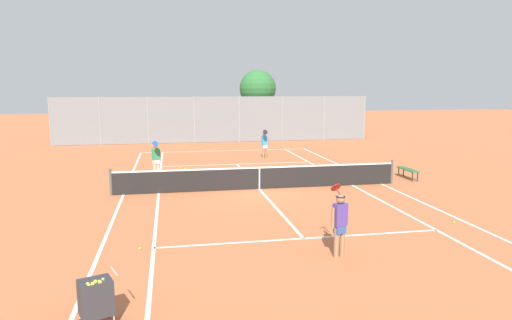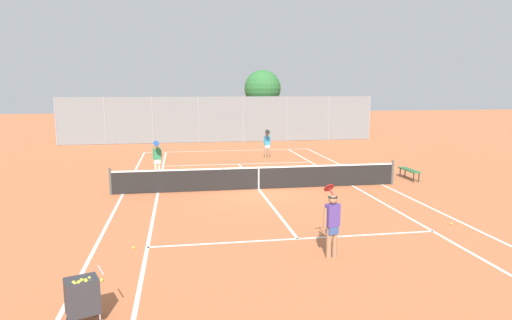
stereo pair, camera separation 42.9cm
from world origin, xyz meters
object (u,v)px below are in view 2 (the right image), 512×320
loose_tennis_ball_3 (451,224)px  courtside_bench (409,171)px  loose_tennis_ball_1 (182,168)px  loose_tennis_ball_4 (187,168)px  player_near_side (332,222)px  player_far_left (157,157)px  tennis_net (259,177)px  loose_tennis_ball_2 (102,280)px  ball_cart (82,296)px  tree_behind_left (264,89)px  loose_tennis_ball_0 (133,248)px  player_far_right (267,143)px

loose_tennis_ball_3 → courtside_bench: bearing=72.2°
loose_tennis_ball_1 → loose_tennis_ball_3: same height
loose_tennis_ball_4 → player_near_side: bearing=-75.7°
player_near_side → player_far_left: size_ratio=1.00×
tennis_net → loose_tennis_ball_4: bearing=118.6°
courtside_bench → tennis_net: bearing=-173.0°
player_near_side → loose_tennis_ball_4: size_ratio=26.88×
loose_tennis_ball_1 → loose_tennis_ball_2: bearing=-97.4°
ball_cart → tree_behind_left: size_ratio=0.17×
loose_tennis_ball_4 → courtside_bench: 11.06m
loose_tennis_ball_0 → loose_tennis_ball_2: bearing=-103.8°
ball_cart → player_far_left: (0.71, 13.86, 0.39)m
loose_tennis_ball_2 → tree_behind_left: bearing=72.8°
loose_tennis_ball_1 → loose_tennis_ball_2: same height
courtside_bench → loose_tennis_ball_2: bearing=-142.6°
ball_cart → tree_behind_left: tree_behind_left is taller
player_far_right → loose_tennis_ball_4: player_far_right is taller
loose_tennis_ball_2 → loose_tennis_ball_3: 10.35m
courtside_bench → ball_cart: bearing=-137.6°
ball_cart → player_far_left: 13.88m
player_near_side → courtside_bench: size_ratio=1.18×
ball_cart → player_near_side: size_ratio=0.54×
loose_tennis_ball_0 → tree_behind_left: 28.64m
tennis_net → player_near_side: (0.47, -7.90, 0.42)m
player_far_right → loose_tennis_ball_0: player_far_right is taller
player_near_side → tree_behind_left: 28.89m
player_near_side → loose_tennis_ball_3: (4.58, 2.01, -0.89)m
player_far_left → courtside_bench: 11.84m
loose_tennis_ball_1 → loose_tennis_ball_3: (8.19, -11.50, 0.00)m
loose_tennis_ball_3 → loose_tennis_ball_4: (-7.94, 11.21, 0.00)m
tennis_net → loose_tennis_ball_4: (-2.89, 5.31, -0.48)m
ball_cart → loose_tennis_ball_1: size_ratio=14.58×
player_far_left → loose_tennis_ball_0: (-0.20, -10.04, -0.89)m
tree_behind_left → loose_tennis_ball_0: bearing=-107.4°
ball_cart → player_far_left: player_far_left is taller
loose_tennis_ball_0 → loose_tennis_ball_4: (1.59, 11.77, 0.00)m
loose_tennis_ball_3 → tree_behind_left: 26.81m
loose_tennis_ball_4 → player_far_right: bearing=30.2°
player_far_right → loose_tennis_ball_1: 5.73m
player_far_right → courtside_bench: size_ratio=1.18×
loose_tennis_ball_2 → player_far_right: bearing=67.4°
tennis_net → player_far_right: player_far_right is taller
player_far_right → loose_tennis_ball_3: 14.38m
player_far_left → tree_behind_left: (8.30, 17.01, 3.11)m
player_far_left → loose_tennis_ball_3: bearing=-45.4°
loose_tennis_ball_2 → loose_tennis_ball_4: (2.08, 13.76, 0.00)m
player_far_right → loose_tennis_ball_1: size_ratio=26.88×
tennis_net → loose_tennis_ball_4: 6.07m
player_near_side → loose_tennis_ball_2: size_ratio=26.88×
player_far_left → tree_behind_left: size_ratio=0.31×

